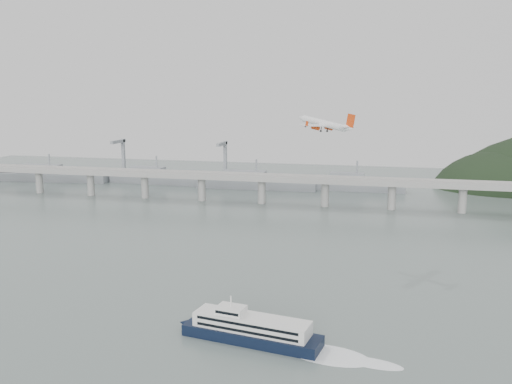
# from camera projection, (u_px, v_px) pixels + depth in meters

# --- Properties ---
(ground) EXTENTS (900.00, 900.00, 0.00)m
(ground) POSITION_uv_depth(u_px,v_px,m) (226.00, 297.00, 231.57)
(ground) COLOR slate
(ground) RESTS_ON ground
(bridge) EXTENTS (800.00, 22.00, 23.90)m
(bridge) POSITION_uv_depth(u_px,v_px,m) (298.00, 183.00, 420.05)
(bridge) COLOR gray
(bridge) RESTS_ON ground
(distant_fleet) EXTENTS (453.00, 60.90, 40.00)m
(distant_fleet) POSITION_uv_depth(u_px,v_px,m) (150.00, 178.00, 519.68)
(distant_fleet) COLOR gray
(distant_fleet) RESTS_ON ground
(ferry) EXTENTS (81.64, 23.78, 15.46)m
(ferry) POSITION_uv_depth(u_px,v_px,m) (252.00, 329.00, 189.89)
(ferry) COLOR black
(ferry) RESTS_ON ground
(airliner) EXTENTS (33.58, 31.49, 10.25)m
(airliner) POSITION_uv_depth(u_px,v_px,m) (325.00, 124.00, 280.89)
(airliner) COLOR white
(airliner) RESTS_ON ground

